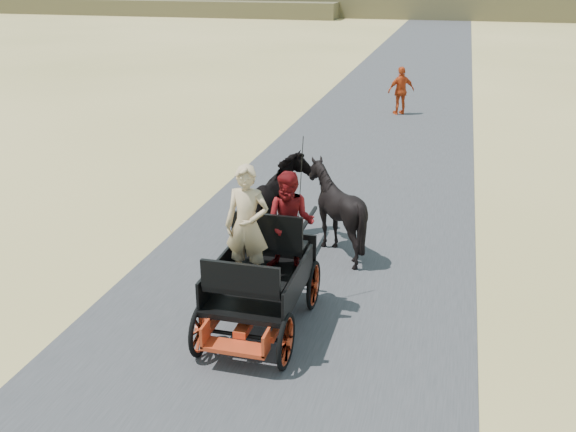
% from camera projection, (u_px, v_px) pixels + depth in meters
% --- Properties ---
extents(ground, '(140.00, 140.00, 0.00)m').
position_uv_depth(ground, '(270.00, 332.00, 9.60)').
color(ground, tan).
extents(road, '(6.00, 140.00, 0.01)m').
position_uv_depth(road, '(270.00, 332.00, 9.59)').
color(road, '#38383A').
rests_on(road, ground).
extents(ridge_far, '(140.00, 6.00, 2.40)m').
position_uv_depth(ridge_far, '(442.00, 6.00, 64.93)').
color(ridge_far, brown).
rests_on(ridge_far, ground).
extents(ridge_near, '(40.00, 4.00, 1.60)m').
position_uv_depth(ridge_near, '(154.00, 8.00, 68.63)').
color(ridge_near, brown).
rests_on(ridge_near, ground).
extents(carriage, '(1.30, 2.40, 0.72)m').
position_uv_depth(carriage, '(261.00, 306.00, 9.61)').
color(carriage, black).
rests_on(carriage, ground).
extents(horse_left, '(0.91, 2.01, 1.70)m').
position_uv_depth(horse_left, '(279.00, 205.00, 12.26)').
color(horse_left, black).
rests_on(horse_left, ground).
extents(horse_right, '(1.37, 1.54, 1.70)m').
position_uv_depth(horse_right, '(335.00, 210.00, 12.00)').
color(horse_right, black).
rests_on(horse_right, ground).
extents(driver_man, '(0.66, 0.43, 1.80)m').
position_uv_depth(driver_man, '(247.00, 226.00, 9.24)').
color(driver_man, tan).
rests_on(driver_man, carriage).
extents(passenger_woman, '(0.77, 0.60, 1.58)m').
position_uv_depth(passenger_woman, '(290.00, 222.00, 9.66)').
color(passenger_woman, '#660C0F').
rests_on(passenger_woman, carriage).
extents(pedestrian, '(1.08, 0.87, 1.73)m').
position_uv_depth(pedestrian, '(401.00, 91.00, 23.21)').
color(pedestrian, '#C03F15').
rests_on(pedestrian, ground).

